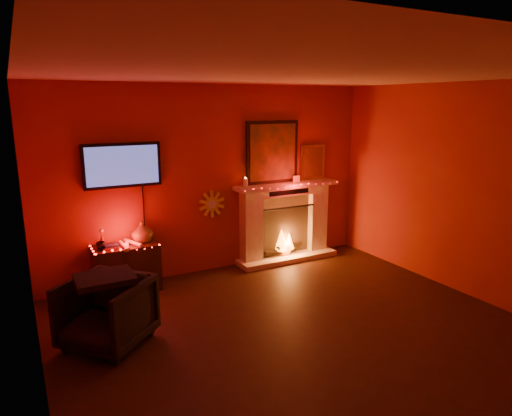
# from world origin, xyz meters

# --- Properties ---
(room) EXTENTS (5.00, 5.00, 5.00)m
(room) POSITION_xyz_m (0.00, 0.00, 1.35)
(room) COLOR black
(room) RESTS_ON ground
(floor) EXTENTS (5.00, 5.00, 0.00)m
(floor) POSITION_xyz_m (0.00, 0.00, 0.00)
(floor) COLOR black
(floor) RESTS_ON ground
(fireplace) EXTENTS (1.72, 0.40, 2.18)m
(fireplace) POSITION_xyz_m (1.14, 2.39, 0.72)
(fireplace) COLOR silver
(fireplace) RESTS_ON floor
(tv) EXTENTS (1.00, 0.07, 1.24)m
(tv) POSITION_xyz_m (-1.30, 2.45, 1.65)
(tv) COLOR black
(tv) RESTS_ON room
(sunburst_clock) EXTENTS (0.40, 0.03, 0.40)m
(sunburst_clock) POSITION_xyz_m (-0.05, 2.48, 1.00)
(sunburst_clock) COLOR gold
(sunburst_clock) RESTS_ON room
(console_table) EXTENTS (0.83, 0.51, 0.92)m
(console_table) POSITION_xyz_m (-1.36, 2.26, 0.37)
(console_table) COLOR black
(console_table) RESTS_ON floor
(armchair) EXTENTS (1.10, 1.09, 0.72)m
(armchair) POSITION_xyz_m (-1.87, 0.96, 0.36)
(armchair) COLOR black
(armchair) RESTS_ON floor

